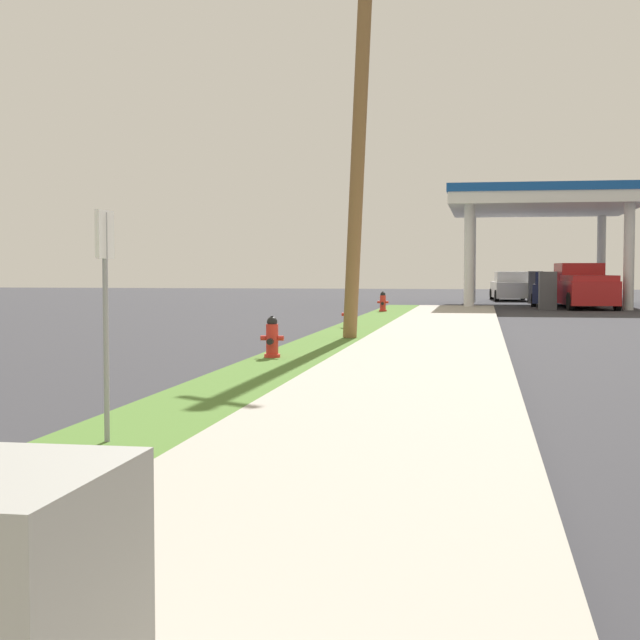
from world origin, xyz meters
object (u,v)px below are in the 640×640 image
at_px(fire_hydrant_second, 272,339).
at_px(fire_hydrant_third, 349,315).
at_px(truck_red_at_forecourt, 583,287).
at_px(street_sign_post, 105,277).
at_px(utility_pole_midground, 360,106).
at_px(car_navy_by_far_pump, 553,290).
at_px(fire_hydrant_fourth, 383,303).
at_px(car_white_by_near_pump, 510,287).

height_order(fire_hydrant_second, fire_hydrant_third, same).
distance_m(fire_hydrant_third, truck_red_at_forecourt, 18.59).
xyz_separation_m(fire_hydrant_second, street_sign_post, (0.32, -8.41, 1.19)).
relative_size(fire_hydrant_second, fire_hydrant_third, 1.00).
xyz_separation_m(fire_hydrant_third, street_sign_post, (0.18, -17.43, 1.19)).
relative_size(fire_hydrant_second, utility_pole_midground, 0.07).
bearing_deg(utility_pole_midground, truck_red_at_forecourt, 71.38).
distance_m(street_sign_post, truck_red_at_forecourt, 35.12).
bearing_deg(car_navy_by_far_pump, fire_hydrant_fourth, -124.60).
distance_m(fire_hydrant_second, car_navy_by_far_pump, 29.82).
relative_size(fire_hydrant_third, car_white_by_near_pump, 0.16).
bearing_deg(car_white_by_near_pump, utility_pole_midground, -97.83).
height_order(utility_pole_midground, street_sign_post, utility_pole_midground).
bearing_deg(fire_hydrant_fourth, fire_hydrant_third, -89.41).
xyz_separation_m(fire_hydrant_fourth, truck_red_at_forecourt, (7.98, 6.95, 0.47)).
xyz_separation_m(street_sign_post, car_white_by_near_pump, (4.91, 44.40, -0.91)).
height_order(fire_hydrant_fourth, car_white_by_near_pump, car_white_by_near_pump).
bearing_deg(car_white_by_near_pump, car_navy_by_far_pump, -75.85).
bearing_deg(car_navy_by_far_pump, car_white_by_near_pump, 104.15).
bearing_deg(fire_hydrant_fourth, fire_hydrant_second, -90.13).
bearing_deg(car_white_by_near_pump, truck_red_at_forecourt, -74.62).
bearing_deg(car_navy_by_far_pump, fire_hydrant_second, -103.57).
bearing_deg(car_navy_by_far_pump, truck_red_at_forecourt, -71.92).
distance_m(fire_hydrant_fourth, street_sign_post, 27.34).
distance_m(fire_hydrant_second, fire_hydrant_fourth, 18.90).
bearing_deg(fire_hydrant_fourth, truck_red_at_forecourt, 41.05).
relative_size(fire_hydrant_fourth, truck_red_at_forecourt, 0.13).
distance_m(fire_hydrant_second, fire_hydrant_third, 9.02).
distance_m(fire_hydrant_fourth, truck_red_at_forecourt, 10.59).
bearing_deg(fire_hydrant_third, fire_hydrant_fourth, 90.59).
bearing_deg(fire_hydrant_second, car_navy_by_far_pump, 76.43).
bearing_deg(truck_red_at_forecourt, fire_hydrant_fourth, -138.95).
xyz_separation_m(fire_hydrant_second, car_white_by_near_pump, (5.23, 35.99, 0.28)).
xyz_separation_m(fire_hydrant_third, fire_hydrant_fourth, (-0.10, 9.88, 0.00)).
height_order(street_sign_post, car_white_by_near_pump, street_sign_post).
relative_size(utility_pole_midground, street_sign_post, 4.89).
relative_size(fire_hydrant_second, truck_red_at_forecourt, 0.13).
height_order(fire_hydrant_second, utility_pole_midground, utility_pole_midground).
xyz_separation_m(utility_pole_midground, truck_red_at_forecourt, (7.06, 20.96, -4.48)).
distance_m(car_white_by_near_pump, truck_red_at_forecourt, 10.51).
bearing_deg(fire_hydrant_third, car_white_by_near_pump, 79.31).
height_order(fire_hydrant_fourth, car_navy_by_far_pump, car_navy_by_far_pump).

